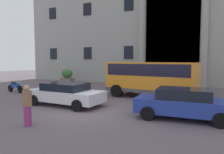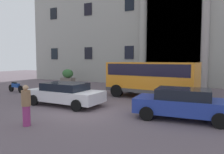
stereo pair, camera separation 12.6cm
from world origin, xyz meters
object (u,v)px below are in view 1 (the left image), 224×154
hedge_planter_east (174,81)px  hedge_planter_far_east (67,76)px  pedestrian_man_red_shirt (27,106)px  white_taxi_kerbside (65,93)px  scooter_by_planter (184,99)px  parked_sedan_second (184,103)px  motorcycle_far_end (15,87)px  hedge_planter_entrance_left (129,80)px  orange_minibus (151,76)px  motorcycle_near_kerb (75,91)px

hedge_planter_east → hedge_planter_far_east: (-12.16, 0.10, 0.06)m
hedge_planter_far_east → pedestrian_man_red_shirt: pedestrian_man_red_shirt is taller
white_taxi_kerbside → scooter_by_planter: bearing=22.9°
parked_sedan_second → motorcycle_far_end: parked_sedan_second is taller
hedge_planter_east → white_taxi_kerbside: 10.80m
white_taxi_kerbside → scooter_by_planter: white_taxi_kerbside is taller
hedge_planter_far_east → white_taxi_kerbside: hedge_planter_far_east is taller
parked_sedan_second → pedestrian_man_red_shirt: size_ratio=2.60×
parked_sedan_second → hedge_planter_far_east: bearing=141.8°
hedge_planter_far_east → motorcycle_far_end: (0.54, -7.63, -0.33)m
hedge_planter_entrance_left → scooter_by_planter: size_ratio=0.74×
orange_minibus → hedge_planter_east: bearing=87.2°
hedge_planter_east → white_taxi_kerbside: bearing=-115.8°
hedge_planter_far_east → motorcycle_far_end: size_ratio=0.82×
hedge_planter_entrance_left → white_taxi_kerbside: (-0.26, -9.85, -0.01)m
hedge_planter_east → hedge_planter_far_east: bearing=179.5°
hedge_planter_entrance_left → parked_sedan_second: bearing=-57.1°
hedge_planter_east → white_taxi_kerbside: hedge_planter_east is taller
hedge_planter_far_east → parked_sedan_second: hedge_planter_far_east is taller
hedge_planter_east → motorcycle_far_end: size_ratio=1.06×
hedge_planter_east → parked_sedan_second: size_ratio=0.48×
orange_minibus → motorcycle_far_end: bearing=-160.6°
hedge_planter_far_east → motorcycle_near_kerb: bearing=-49.4°
motorcycle_far_end → scooter_by_planter: 13.32m
parked_sedan_second → pedestrian_man_red_shirt: pedestrian_man_red_shirt is taller
orange_minibus → parked_sedan_second: size_ratio=1.48×
orange_minibus → hedge_planter_entrance_left: bearing=131.6°
orange_minibus → white_taxi_kerbside: size_ratio=1.38×
hedge_planter_entrance_left → orange_minibus: bearing=-54.7°
orange_minibus → hedge_planter_east: 5.14m
parked_sedan_second → scooter_by_planter: parked_sedan_second is taller
hedge_planter_far_east → white_taxi_kerbside: bearing=-52.8°
scooter_by_planter → motorcycle_near_kerb: bearing=-171.4°
parked_sedan_second → motorcycle_near_kerb: size_ratio=2.21×
pedestrian_man_red_shirt → white_taxi_kerbside: bearing=74.7°
white_taxi_kerbside → hedge_planter_east: bearing=66.2°
parked_sedan_second → motorcycle_near_kerb: 7.97m
hedge_planter_east → motorcycle_far_end: hedge_planter_east is taller
motorcycle_far_end → parked_sedan_second: bearing=-1.6°
parked_sedan_second → motorcycle_far_end: bearing=167.3°
hedge_planter_far_east → hedge_planter_east: bearing=-0.5°
orange_minibus → white_taxi_kerbside: bearing=-123.3°
white_taxi_kerbside → scooter_by_planter: size_ratio=2.35×
motorcycle_near_kerb → white_taxi_kerbside: bearing=-55.1°
motorcycle_far_end → pedestrian_man_red_shirt: bearing=-29.1°
white_taxi_kerbside → parked_sedan_second: size_ratio=1.07×
white_taxi_kerbside → motorcycle_far_end: (-6.93, 2.20, -0.24)m
hedge_planter_entrance_left → pedestrian_man_red_shirt: (0.87, -13.71, 0.13)m
motorcycle_near_kerb → pedestrian_man_red_shirt: (2.09, -6.11, 0.38)m
white_taxi_kerbside → motorcycle_near_kerb: (-0.96, 2.25, -0.24)m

